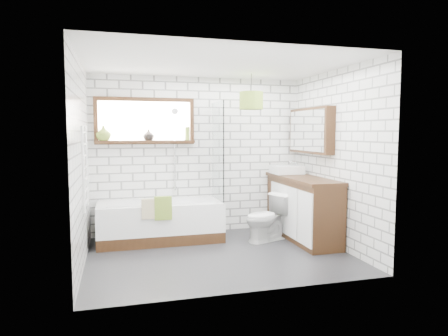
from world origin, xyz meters
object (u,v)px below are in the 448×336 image
object	(u,v)px
vanity	(302,208)
basin	(287,169)
toilet	(267,218)
bathtub	(160,221)
pendant	(251,101)

from	to	relation	value
vanity	basin	distance (m)	0.72
vanity	toilet	bearing A→B (deg)	177.95
vanity	basin	size ratio (longest dim) A/B	3.62
bathtub	toilet	world-z (taller)	toilet
pendant	basin	bearing A→B (deg)	16.29
vanity	pendant	world-z (taller)	pendant
basin	toilet	bearing A→B (deg)	-139.18
bathtub	vanity	size ratio (longest dim) A/B	1.09
toilet	bathtub	bearing A→B (deg)	-125.30
vanity	toilet	distance (m)	0.58
basin	pendant	distance (m)	1.29
bathtub	basin	world-z (taller)	basin
vanity	basin	bearing A→B (deg)	97.43
bathtub	toilet	xyz separation A→B (m)	(1.54, -0.42, 0.06)
bathtub	pendant	bearing A→B (deg)	-7.65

